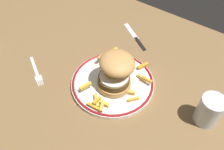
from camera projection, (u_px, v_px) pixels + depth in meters
The scene contains 7 objects.
ground_plane at pixel (104, 82), 73.56cm from camera, with size 146.53×95.26×4.00cm, color brown.
dinner_plate at pixel (112, 83), 69.80cm from camera, with size 26.36×26.36×1.60cm.
burger at pixel (116, 71), 64.68cm from camera, with size 13.57×13.47×11.12cm.
fries_pile at pixel (114, 84), 67.16cm from camera, with size 19.53×24.94×2.90cm.
water_glass at pixel (208, 112), 59.11cm from camera, with size 6.49×6.49×9.15cm.
fork at pixel (36, 71), 74.00cm from camera, with size 13.52×7.62×0.36cm.
knife at pixel (136, 38), 85.42cm from camera, with size 16.19×10.57×0.70cm.
Camera 1 is at (30.64, -35.40, 54.85)cm, focal length 35.14 mm.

